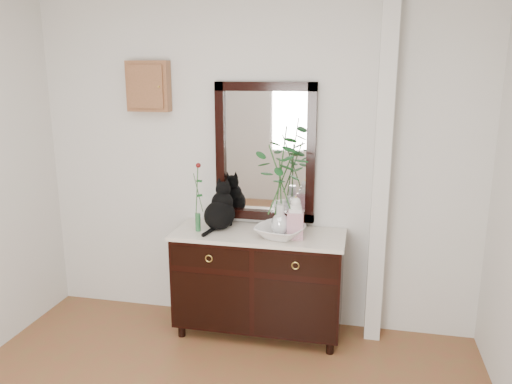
% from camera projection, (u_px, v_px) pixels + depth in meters
% --- Properties ---
extents(wall_back, '(3.60, 0.04, 2.70)m').
position_uv_depth(wall_back, '(253.00, 163.00, 4.00)').
color(wall_back, silver).
rests_on(wall_back, ground).
extents(pilaster, '(0.12, 0.20, 2.70)m').
position_uv_depth(pilaster, '(381.00, 170.00, 3.72)').
color(pilaster, silver).
rests_on(pilaster, ground).
extents(sideboard, '(1.33, 0.52, 0.82)m').
position_uv_depth(sideboard, '(259.00, 278.00, 3.95)').
color(sideboard, black).
rests_on(sideboard, ground).
extents(wall_mirror, '(0.80, 0.06, 1.10)m').
position_uv_depth(wall_mirror, '(265.00, 153.00, 3.95)').
color(wall_mirror, black).
rests_on(wall_mirror, wall_back).
extents(key_cabinet, '(0.35, 0.10, 0.40)m').
position_uv_depth(key_cabinet, '(149.00, 86.00, 4.00)').
color(key_cabinet, brown).
rests_on(key_cabinet, wall_back).
extents(cat, '(0.32, 0.37, 0.38)m').
position_uv_depth(cat, '(219.00, 206.00, 3.93)').
color(cat, black).
rests_on(cat, sideboard).
extents(lotus_bowl, '(0.45, 0.45, 0.09)m').
position_uv_depth(lotus_bowl, '(280.00, 232.00, 3.75)').
color(lotus_bowl, white).
rests_on(lotus_bowl, sideboard).
extents(vase_branches, '(0.50, 0.50, 0.83)m').
position_uv_depth(vase_branches, '(281.00, 181.00, 3.66)').
color(vase_branches, silver).
rests_on(vase_branches, lotus_bowl).
extents(bud_vase_rose, '(0.09, 0.09, 0.55)m').
position_uv_depth(bud_vase_rose, '(197.00, 197.00, 3.84)').
color(bud_vase_rose, '#2C6639').
rests_on(bud_vase_rose, sideboard).
extents(ginger_jar, '(0.13, 0.13, 0.32)m').
position_uv_depth(ginger_jar, '(295.00, 217.00, 3.71)').
color(ginger_jar, white).
rests_on(ginger_jar, sideboard).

